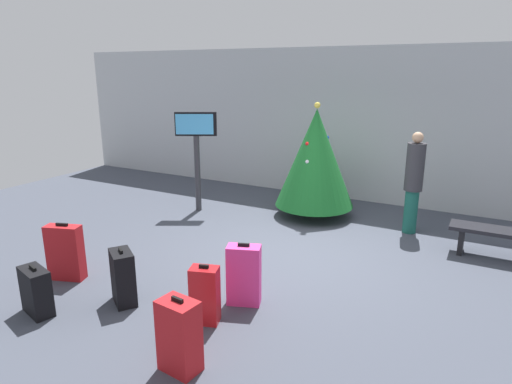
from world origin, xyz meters
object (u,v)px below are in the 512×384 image
Objects in this scene: suitcase_1 at (65,252)px; suitcase_4 at (205,295)px; traveller_0 at (414,180)px; suitcase_2 at (36,291)px; suitcase_3 at (179,336)px; suitcase_5 at (123,277)px; flight_info_kiosk at (196,144)px; holiday_tree at (315,158)px; suitcase_0 at (244,275)px; waiting_bench at (504,237)px.

suitcase_1 is 2.37m from suitcase_4.
suitcase_2 is at bearing -124.44° from traveller_0.
suitcase_3 reaches higher than suitcase_5.
flight_info_kiosk is 4.51m from suitcase_2.
suitcase_2 is 0.79× the size of suitcase_3.
holiday_tree reaches higher than suitcase_5.
suitcase_0 is at bearing -46.17° from flight_info_kiosk.
waiting_bench is 4.79m from suitcase_4.
traveller_0 reaches higher than suitcase_0.
suitcase_3 is (-2.78, -4.52, 0.01)m from waiting_bench.
suitcase_1 is (0.24, -3.50, -1.02)m from flight_info_kiosk.
suitcase_3 is at bearing -0.41° from suitcase_2.
waiting_bench is 5.69m from suitcase_5.
suitcase_5 is at bearing -137.99° from waiting_bench.
holiday_tree reaches higher than suitcase_4.
waiting_bench is at bearing 42.20° from suitcase_2.
suitcase_0 reaches higher than suitcase_5.
suitcase_4 is at bearing -129.67° from waiting_bench.
flight_info_kiosk is at bearing 133.83° from suitcase_0.
waiting_bench is 2.55× the size of suitcase_2.
waiting_bench is 1.71m from traveller_0.
flight_info_kiosk is 1.12× the size of traveller_0.
suitcase_0 is at bearing -110.75° from traveller_0.
flight_info_kiosk is 5.30m from suitcase_3.
suitcase_2 is at bearing -156.92° from suitcase_4.
traveller_0 is at bearing 57.97° from suitcase_5.
suitcase_0 reaches higher than suitcase_4.
holiday_tree is at bearing 97.69° from suitcase_0.
suitcase_3 is at bearing -17.22° from suitcase_1.
waiting_bench is 2.00× the size of suitcase_3.
suitcase_0 is 1.43m from suitcase_3.
holiday_tree is 3.12× the size of suitcase_5.
suitcase_1 is (-2.05, -4.30, -0.80)m from holiday_tree.
suitcase_4 is (-0.18, -0.60, -0.04)m from suitcase_0.
suitcase_2 is (-4.96, -4.50, -0.07)m from waiting_bench.
traveller_0 is at bearing 159.58° from waiting_bench.
suitcase_5 reaches higher than suitcase_4.
traveller_0 is at bearing 69.25° from suitcase_0.
suitcase_4 reaches higher than waiting_bench.
suitcase_1 reaches higher than suitcase_4.
waiting_bench is at bearing 47.05° from suitcase_0.
suitcase_4 is at bearing 5.78° from suitcase_5.
suitcase_1 reaches higher than suitcase_5.
suitcase_1 reaches higher than suitcase_3.
suitcase_0 is 1.03× the size of suitcase_3.
suitcase_1 is at bearing -115.45° from holiday_tree.
suitcase_0 is 1.31× the size of suitcase_2.
traveller_0 is 6.17m from suitcase_2.
flight_info_kiosk reaches higher than suitcase_0.
flight_info_kiosk reaches higher than suitcase_4.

